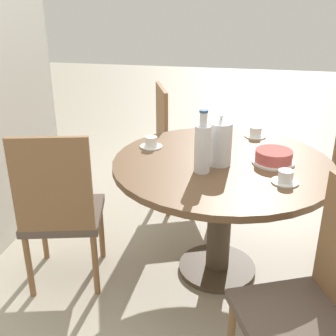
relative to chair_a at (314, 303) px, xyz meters
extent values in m
plane|color=#B2A893|center=(0.79, 0.42, -0.48)|extent=(14.00, 14.00, 0.00)
cylinder|color=#473828|center=(0.79, 0.42, -0.47)|extent=(0.47, 0.47, 0.03)
cylinder|color=#473828|center=(0.79, 0.42, -0.13)|extent=(0.14, 0.14, 0.65)
cylinder|color=brown|center=(0.79, 0.42, 0.22)|extent=(1.21, 1.21, 0.04)
cylinder|color=olive|center=(0.07, 0.30, -0.29)|extent=(0.03, 0.03, 0.39)
cylinder|color=olive|center=(0.21, -0.03, -0.29)|extent=(0.03, 0.03, 0.39)
cube|color=brown|center=(-0.03, 0.06, -0.07)|extent=(0.55, 0.55, 0.04)
cylinder|color=olive|center=(1.11, -0.24, -0.29)|extent=(0.03, 0.03, 0.39)
cylinder|color=olive|center=(1.52, 0.50, -0.29)|extent=(0.03, 0.03, 0.39)
cylinder|color=olive|center=(1.85, 0.63, -0.29)|extent=(0.03, 0.03, 0.39)
cylinder|color=olive|center=(1.39, 0.84, -0.29)|extent=(0.03, 0.03, 0.39)
cylinder|color=olive|center=(1.73, 0.97, -0.29)|extent=(0.03, 0.03, 0.39)
cube|color=brown|center=(1.62, 0.73, -0.07)|extent=(0.54, 0.54, 0.04)
cube|color=olive|center=(1.55, 0.92, 0.20)|extent=(0.38, 0.17, 0.51)
cylinder|color=olive|center=(0.79, 1.15, -0.29)|extent=(0.03, 0.03, 0.39)
cylinder|color=olive|center=(0.71, 1.50, -0.29)|extent=(0.03, 0.03, 0.39)
cylinder|color=olive|center=(0.44, 1.06, -0.29)|extent=(0.03, 0.03, 0.39)
cylinder|color=olive|center=(0.36, 1.41, -0.29)|extent=(0.03, 0.03, 0.39)
cube|color=brown|center=(0.58, 1.28, -0.07)|extent=(0.51, 0.51, 0.04)
cube|color=olive|center=(0.38, 1.23, 0.20)|extent=(0.12, 0.39, 0.51)
cube|color=silver|center=(1.64, 1.95, 0.48)|extent=(0.04, 0.28, 1.92)
cube|color=silver|center=(1.14, 1.81, 0.48)|extent=(1.04, 0.02, 1.92)
cube|color=silver|center=(1.14, 1.95, -0.47)|extent=(0.97, 0.27, 0.04)
cube|color=silver|center=(1.14, 1.95, 0.16)|extent=(0.97, 0.27, 0.04)
cube|color=#703384|center=(1.45, 1.93, -0.18)|extent=(0.35, 0.21, 0.53)
cube|color=teal|center=(1.41, 1.93, 0.44)|extent=(0.43, 0.21, 0.53)
cylinder|color=silver|center=(0.75, 0.43, 0.35)|extent=(0.12, 0.12, 0.23)
cone|color=silver|center=(0.75, 0.43, 0.48)|extent=(0.11, 0.11, 0.02)
sphere|color=silver|center=(0.75, 0.43, 0.50)|extent=(0.02, 0.02, 0.02)
cylinder|color=silver|center=(0.63, 0.51, 0.36)|extent=(0.08, 0.08, 0.25)
cylinder|color=silver|center=(0.63, 0.51, 0.52)|extent=(0.04, 0.04, 0.07)
cylinder|color=#2D5184|center=(0.63, 0.51, 0.56)|extent=(0.04, 0.04, 0.01)
cylinder|color=white|center=(0.82, 0.15, 0.24)|extent=(0.23, 0.23, 0.01)
cylinder|color=#C65651|center=(0.82, 0.15, 0.28)|extent=(0.20, 0.20, 0.06)
cylinder|color=silver|center=(1.24, 0.24, 0.24)|extent=(0.13, 0.13, 0.01)
cylinder|color=white|center=(1.24, 0.24, 0.27)|extent=(0.07, 0.07, 0.06)
cylinder|color=silver|center=(0.93, 0.85, 0.24)|extent=(0.13, 0.13, 0.01)
cylinder|color=white|center=(0.93, 0.85, 0.27)|extent=(0.07, 0.07, 0.06)
cylinder|color=silver|center=(0.57, 0.10, 0.24)|extent=(0.13, 0.13, 0.01)
cylinder|color=white|center=(0.57, 0.10, 0.27)|extent=(0.07, 0.07, 0.06)
camera|label=1|loc=(-1.36, 0.31, 1.12)|focal=45.00mm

